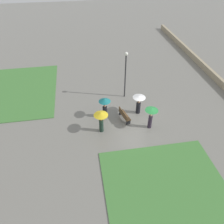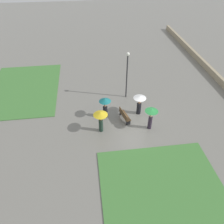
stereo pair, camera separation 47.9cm
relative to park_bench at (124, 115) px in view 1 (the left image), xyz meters
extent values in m
plane|color=slate|center=(-0.86, -0.99, -0.46)|extent=(90.00, 90.00, 0.00)
cube|color=#427A38|center=(-8.32, -1.25, -0.43)|extent=(9.87, 7.61, 0.06)
cube|color=#427A38|center=(6.03, 9.29, -0.43)|extent=(9.73, 6.81, 0.06)
cube|color=brown|center=(0.02, -0.07, -0.04)|extent=(1.59, 0.78, 0.05)
cube|color=brown|center=(-0.03, 0.11, 0.21)|extent=(1.50, 0.42, 0.45)
cube|color=#232326|center=(-0.63, -0.23, -0.26)|extent=(0.17, 0.39, 0.40)
cube|color=#232326|center=(0.67, 0.10, -0.26)|extent=(0.17, 0.39, 0.40)
cylinder|color=#2D2D30|center=(3.34, -0.75, 1.65)|extent=(0.12, 0.12, 4.21)
sphere|color=white|center=(3.34, -0.75, 3.91)|extent=(0.32, 0.32, 0.32)
cylinder|color=#1E3328|center=(-1.08, 2.05, 0.09)|extent=(0.44, 0.44, 1.10)
sphere|color=brown|center=(-1.08, 2.05, 0.74)|extent=(0.20, 0.20, 0.20)
cylinder|color=#4C4C4F|center=(-1.08, 2.05, 1.02)|extent=(0.02, 0.02, 0.35)
cone|color=gold|center=(-1.08, 2.05, 1.31)|extent=(1.11, 1.11, 0.25)
cylinder|color=black|center=(0.61, 1.53, 0.08)|extent=(0.49, 0.49, 1.07)
sphere|color=#997051|center=(0.61, 1.53, 0.72)|extent=(0.22, 0.22, 0.22)
cylinder|color=#4C4C4F|center=(0.61, 1.53, 1.01)|extent=(0.02, 0.02, 0.35)
cone|color=#197075|center=(0.61, 1.53, 1.31)|extent=(0.99, 0.99, 0.26)
cylinder|color=black|center=(0.70, -1.39, 0.07)|extent=(0.54, 0.54, 1.06)
sphere|color=#997051|center=(0.70, -1.39, 0.71)|extent=(0.23, 0.23, 0.23)
cylinder|color=#4C4C4F|center=(0.70, -1.39, 1.00)|extent=(0.02, 0.02, 0.35)
cone|color=white|center=(0.70, -1.39, 1.27)|extent=(1.09, 1.09, 0.19)
cylinder|color=#2D2333|center=(-1.28, -1.84, 0.13)|extent=(0.45, 0.45, 1.19)
sphere|color=tan|center=(-1.28, -1.84, 0.83)|extent=(0.22, 0.22, 0.22)
cylinder|color=#4C4C4F|center=(-1.28, -1.84, 1.12)|extent=(0.02, 0.02, 0.35)
cone|color=#237A38|center=(-1.28, -1.84, 1.40)|extent=(1.03, 1.03, 0.23)
camera|label=1|loc=(-13.65, 3.29, 11.72)|focal=35.00mm
camera|label=2|loc=(-13.72, 2.82, 11.72)|focal=35.00mm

